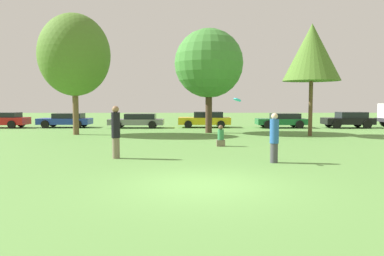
% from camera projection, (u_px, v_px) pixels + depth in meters
% --- Properties ---
extents(ground_plane, '(120.00, 120.00, 0.00)m').
position_uv_depth(ground_plane, '(203.00, 185.00, 9.70)').
color(ground_plane, '#5B8E42').
extents(person_thrower, '(0.33, 0.33, 1.99)m').
position_uv_depth(person_thrower, '(116.00, 131.00, 14.16)').
color(person_thrower, '#726651').
rests_on(person_thrower, ground).
extents(person_catcher, '(0.31, 0.31, 1.76)m').
position_uv_depth(person_catcher, '(274.00, 137.00, 13.17)').
color(person_catcher, '#3F3F47').
rests_on(person_catcher, ground).
extents(frisbee, '(0.28, 0.27, 0.16)m').
position_uv_depth(frisbee, '(237.00, 100.00, 12.95)').
color(frisbee, '#19B2D8').
extents(bystander_sitting, '(0.40, 0.33, 1.02)m').
position_uv_depth(bystander_sitting, '(221.00, 137.00, 18.05)').
color(bystander_sitting, '#726651').
rests_on(bystander_sitting, ground).
extents(tree_0, '(4.54, 4.54, 7.74)m').
position_uv_depth(tree_0, '(74.00, 55.00, 23.97)').
color(tree_0, brown).
rests_on(tree_0, ground).
extents(tree_1, '(4.65, 4.65, 7.05)m').
position_uv_depth(tree_1, '(209.00, 64.00, 25.36)').
color(tree_1, '#473323').
rests_on(tree_1, ground).
extents(tree_2, '(3.51, 3.51, 6.92)m').
position_uv_depth(tree_2, '(312.00, 53.00, 23.01)').
color(tree_2, brown).
rests_on(tree_2, ground).
extents(parked_car_red, '(4.50, 1.89, 1.25)m').
position_uv_depth(parked_car_red, '(0.00, 120.00, 30.40)').
color(parked_car_red, red).
rests_on(parked_car_red, ground).
extents(parked_car_blue, '(4.21, 1.95, 1.18)m').
position_uv_depth(parked_car_blue, '(66.00, 120.00, 30.77)').
color(parked_car_blue, '#1E389E').
rests_on(parked_car_blue, ground).
extents(parked_car_grey, '(4.43, 1.88, 1.15)m').
position_uv_depth(parked_car_grey, '(138.00, 120.00, 30.38)').
color(parked_car_grey, slate).
rests_on(parked_car_grey, ground).
extents(parked_car_yellow, '(4.27, 2.08, 1.29)m').
position_uv_depth(parked_car_yellow, '(205.00, 119.00, 30.96)').
color(parked_car_yellow, gold).
rests_on(parked_car_yellow, ground).
extents(parked_car_green, '(4.05, 1.97, 1.18)m').
position_uv_depth(parked_car_green, '(282.00, 120.00, 30.48)').
color(parked_car_green, '#196633').
rests_on(parked_car_green, ground).
extents(parked_car_black, '(3.90, 1.91, 1.29)m').
position_uv_depth(parked_car_black, '(349.00, 119.00, 30.35)').
color(parked_car_black, black).
rests_on(parked_car_black, ground).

